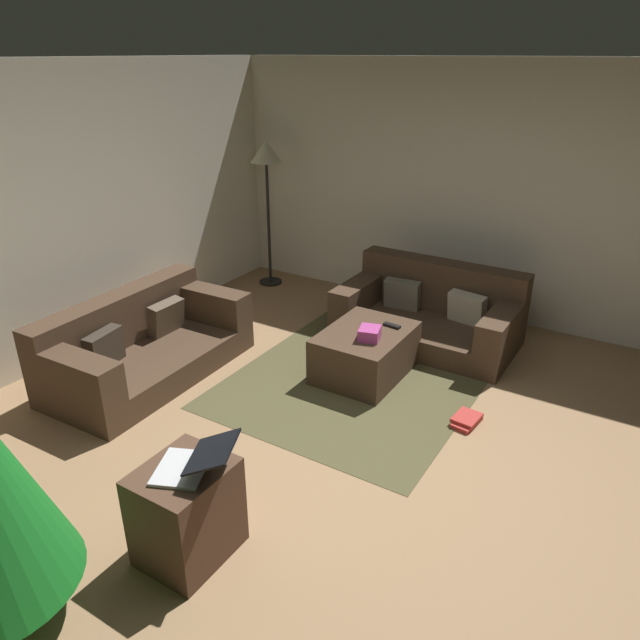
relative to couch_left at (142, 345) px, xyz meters
The scene contains 13 objects.
ground_plane 2.27m from the couch_left, 96.24° to the right, with size 6.40×6.40×0.00m, color #93704C.
rear_partition 1.39m from the couch_left, 105.29° to the left, with size 6.40×0.12×2.60m, color silver.
corner_partition 3.80m from the couch_left, 37.77° to the right, with size 0.12×6.40×2.60m, color silver.
couch_left is the anchor object (origin of this frame).
couch_right 2.78m from the couch_left, 43.57° to the right, with size 0.96×1.71×0.73m.
ottoman 1.98m from the couch_left, 59.10° to the right, with size 0.89×0.67×0.42m, color #473323.
gift_box 2.02m from the couch_left, 63.40° to the right, with size 0.19×0.17×0.10m, color #B23F8C.
tv_remote 2.22m from the couch_left, 56.58° to the right, with size 0.05×0.16×0.02m, color black.
side_table 2.27m from the couch_left, 126.76° to the right, with size 0.52×0.44×0.58m, color #4C3323.
laptop 2.33m from the couch_left, 125.31° to the right, with size 0.46×0.52×0.19m.
book_stack 2.85m from the couch_left, 75.05° to the right, with size 0.29×0.20×0.06m.
corner_lamp 2.73m from the couch_left, ahead, with size 0.36×0.36×1.72m.
area_rug 2.00m from the couch_left, 59.10° to the right, with size 2.60×2.00×0.01m, color #4C482B.
Camera 1 is at (-2.91, -1.56, 2.64)m, focal length 33.28 mm.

